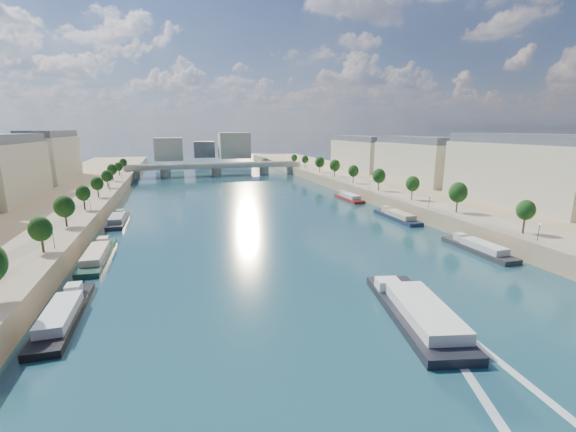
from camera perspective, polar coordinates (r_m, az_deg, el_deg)
ground at (r=126.83m, az=-3.83°, el=-1.02°), size 700.00×700.00×0.00m
quay_left at (r=131.40m, az=-36.17°, el=-1.91°), size 44.00×520.00×5.00m
quay_right at (r=158.06m, az=22.54°, el=1.71°), size 44.00×520.00×5.00m
pave_left at (r=126.49m, az=-29.94°, el=-0.43°), size 14.00×520.00×0.10m
pave_right at (r=148.69m, az=18.11°, el=2.41°), size 14.00×520.00×0.10m
trees_left at (r=126.98m, az=-29.14°, el=2.21°), size 4.80×268.80×8.26m
trees_right at (r=155.04m, az=15.55°, el=5.02°), size 4.80×268.80×8.26m
lamps_left at (r=115.39m, az=-29.02°, el=-0.06°), size 0.36×200.36×4.28m
lamps_right at (r=149.90m, az=15.68°, el=3.71°), size 0.36×200.36×4.28m
buildings_right at (r=173.69m, az=23.82°, el=7.18°), size 16.00×226.00×23.20m
skyline at (r=341.40m, az=-11.64°, el=9.95°), size 79.00×42.00×22.00m
bridge at (r=258.53m, az=-10.57°, el=7.02°), size 112.00×12.00×8.15m
tour_barge at (r=68.07m, az=18.48°, el=-13.31°), size 14.05×29.66×3.88m
wake at (r=57.73m, az=28.39°, el=-20.53°), size 13.05×26.00×0.04m
moored_barges_left at (r=73.86m, az=-30.36°, el=-12.56°), size 5.00×157.88×3.60m
moored_barges_right at (r=108.16m, az=26.45°, el=-4.37°), size 5.00×167.06×3.60m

